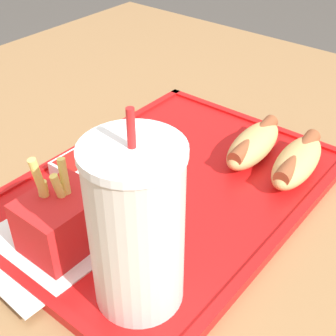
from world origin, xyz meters
name	(u,v)px	position (x,y,z in m)	size (l,w,h in m)	color
food_tray	(168,189)	(-0.05, 0.02, 0.71)	(0.45, 0.33, 0.01)	red
paper_napkin	(50,241)	(0.12, -0.02, 0.71)	(0.17, 0.15, 0.00)	white
soda_cup	(136,228)	(0.11, 0.11, 0.80)	(0.09, 0.09, 0.21)	silver
hot_dog_far	(297,161)	(-0.18, 0.14, 0.74)	(0.14, 0.06, 0.04)	tan
hot_dog_near	(253,144)	(-0.18, 0.07, 0.74)	(0.14, 0.06, 0.04)	tan
fries_carton	(60,220)	(0.11, 0.00, 0.75)	(0.09, 0.07, 0.12)	red
sauce_cup_mayo	(110,145)	(-0.06, -0.09, 0.73)	(0.05, 0.05, 0.02)	silver
sauce_cup_ketchup	(74,167)	(0.01, -0.09, 0.73)	(0.05, 0.05, 0.02)	silver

